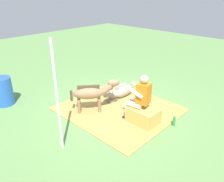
{
  "coord_description": "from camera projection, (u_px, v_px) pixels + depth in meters",
  "views": [
    {
      "loc": [
        -3.89,
        4.13,
        3.18
      ],
      "look_at": [
        0.04,
        -0.01,
        0.55
      ],
      "focal_mm": 36.16,
      "sensor_mm": 36.0,
      "label": 1
    }
  ],
  "objects": [
    {
      "name": "pony_standing",
      "position": [
        92.0,
        93.0,
        6.13
      ],
      "size": [
        0.98,
        1.13,
        0.92
      ],
      "color": "#8C6B4C",
      "rests_on": "ground"
    },
    {
      "name": "ground_plane",
      "position": [
        113.0,
        109.0,
        6.48
      ],
      "size": [
        24.0,
        24.0,
        0.0
      ],
      "primitive_type": "plane",
      "color": "#608C4C"
    },
    {
      "name": "person_seated",
      "position": [
        139.0,
        96.0,
        5.61
      ],
      "size": [
        0.7,
        0.48,
        1.3
      ],
      "color": "beige",
      "rests_on": "ground"
    },
    {
      "name": "water_barrel",
      "position": [
        3.0,
        91.0,
        6.59
      ],
      "size": [
        0.55,
        0.55,
        0.83
      ],
      "primitive_type": "cylinder",
      "color": "blue",
      "rests_on": "ground"
    },
    {
      "name": "tent_pole_left",
      "position": [
        57.0,
        99.0,
        4.43
      ],
      "size": [
        0.06,
        0.06,
        2.38
      ],
      "primitive_type": "cylinder",
      "color": "silver",
      "rests_on": "ground"
    },
    {
      "name": "hay_bale",
      "position": [
        144.0,
        116.0,
        5.73
      ],
      "size": [
        0.71,
        0.55,
        0.42
      ],
      "primitive_type": "cube",
      "color": "tan",
      "rests_on": "ground"
    },
    {
      "name": "soda_bottle",
      "position": [
        174.0,
        121.0,
        5.64
      ],
      "size": [
        0.07,
        0.07,
        0.29
      ],
      "color": "#268C3F",
      "rests_on": "ground"
    },
    {
      "name": "pony_lying",
      "position": [
        121.0,
        91.0,
        7.11
      ],
      "size": [
        0.42,
        1.34,
        0.42
      ],
      "color": "gray",
      "rests_on": "ground"
    },
    {
      "name": "hay_patch",
      "position": [
        119.0,
        109.0,
        6.46
      ],
      "size": [
        2.99,
        2.75,
        0.02
      ],
      "primitive_type": "cube",
      "color": "#AD8C47",
      "rests_on": "ground"
    }
  ]
}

